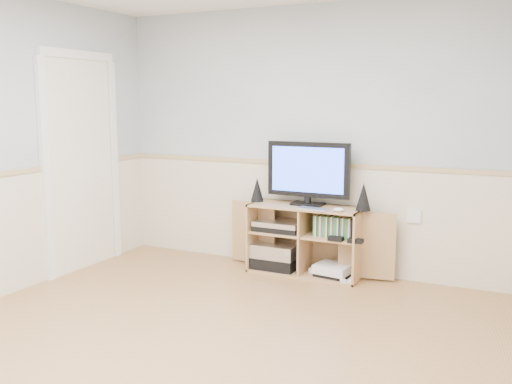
# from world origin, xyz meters

# --- Properties ---
(room) EXTENTS (4.04, 4.54, 2.54)m
(room) POSITION_xyz_m (-0.06, 0.12, 1.22)
(room) COLOR tan
(room) RESTS_ON ground
(media_cabinet) EXTENTS (1.65, 0.40, 0.65)m
(media_cabinet) POSITION_xyz_m (0.05, 2.07, 0.33)
(media_cabinet) COLOR tan
(media_cabinet) RESTS_ON floor
(monitor) EXTENTS (0.80, 0.18, 0.59)m
(monitor) POSITION_xyz_m (0.05, 2.07, 0.97)
(monitor) COLOR black
(monitor) RESTS_ON media_cabinet
(speaker_left) EXTENTS (0.13, 0.13, 0.23)m
(speaker_left) POSITION_xyz_m (-0.46, 2.04, 0.77)
(speaker_left) COLOR black
(speaker_left) RESTS_ON media_cabinet
(speaker_right) EXTENTS (0.13, 0.13, 0.25)m
(speaker_right) POSITION_xyz_m (0.59, 2.04, 0.77)
(speaker_right) COLOR black
(speaker_right) RESTS_ON media_cabinet
(keyboard) EXTENTS (0.30, 0.15, 0.01)m
(keyboard) POSITION_xyz_m (0.18, 1.88, 0.66)
(keyboard) COLOR silver
(keyboard) RESTS_ON media_cabinet
(mouse) EXTENTS (0.11, 0.10, 0.04)m
(mouse) POSITION_xyz_m (0.41, 1.88, 0.67)
(mouse) COLOR white
(mouse) RESTS_ON media_cabinet
(av_components) EXTENTS (0.52, 0.33, 0.47)m
(av_components) POSITION_xyz_m (-0.24, 2.02, 0.22)
(av_components) COLOR black
(av_components) RESTS_ON media_cabinet
(game_consoles) EXTENTS (0.46, 0.30, 0.11)m
(game_consoles) POSITION_xyz_m (0.32, 2.01, 0.07)
(game_consoles) COLOR white
(game_consoles) RESTS_ON media_cabinet
(game_cases) EXTENTS (0.36, 0.13, 0.19)m
(game_cases) POSITION_xyz_m (0.34, 2.00, 0.48)
(game_cases) COLOR #3F8C3F
(game_cases) RESTS_ON media_cabinet
(wall_outlet) EXTENTS (0.12, 0.03, 0.12)m
(wall_outlet) POSITION_xyz_m (1.00, 2.23, 0.60)
(wall_outlet) COLOR white
(wall_outlet) RESTS_ON wall_back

